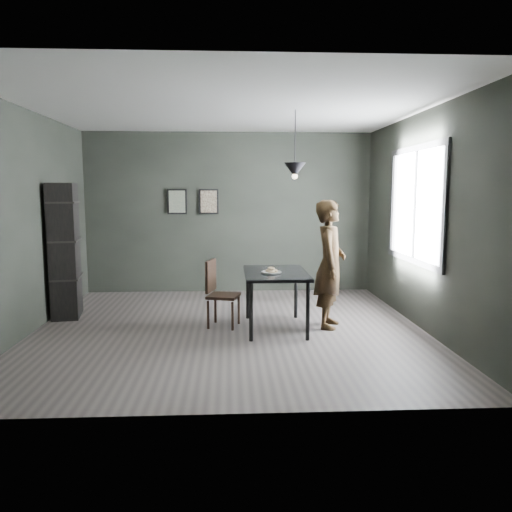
{
  "coord_description": "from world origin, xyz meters",
  "views": [
    {
      "loc": [
        0.01,
        -6.32,
        1.78
      ],
      "look_at": [
        0.35,
        0.05,
        0.95
      ],
      "focal_mm": 35.0,
      "sensor_mm": 36.0,
      "label": 1
    }
  ],
  "objects_px": {
    "shelf_unit": "(65,251)",
    "pendant_lamp": "(295,170)",
    "wood_chair": "(218,289)",
    "white_plate": "(271,273)",
    "cafe_table": "(276,278)",
    "woman": "(330,264)"
  },
  "relations": [
    {
      "from": "shelf_unit",
      "to": "wood_chair",
      "type": "bearing_deg",
      "value": -26.31
    },
    {
      "from": "woman",
      "to": "pendant_lamp",
      "type": "xyz_separation_m",
      "value": [
        -0.47,
        0.05,
        1.22
      ]
    },
    {
      "from": "white_plate",
      "to": "pendant_lamp",
      "type": "distance_m",
      "value": 1.35
    },
    {
      "from": "white_plate",
      "to": "wood_chair",
      "type": "height_order",
      "value": "wood_chair"
    },
    {
      "from": "cafe_table",
      "to": "pendant_lamp",
      "type": "bearing_deg",
      "value": 21.8
    },
    {
      "from": "shelf_unit",
      "to": "pendant_lamp",
      "type": "bearing_deg",
      "value": -22.29
    },
    {
      "from": "white_plate",
      "to": "shelf_unit",
      "type": "xyz_separation_m",
      "value": [
        -2.86,
        0.92,
        0.19
      ]
    },
    {
      "from": "cafe_table",
      "to": "woman",
      "type": "relative_size",
      "value": 0.72
    },
    {
      "from": "cafe_table",
      "to": "woman",
      "type": "height_order",
      "value": "woman"
    },
    {
      "from": "wood_chair",
      "to": "pendant_lamp",
      "type": "height_order",
      "value": "pendant_lamp"
    },
    {
      "from": "pendant_lamp",
      "to": "white_plate",
      "type": "bearing_deg",
      "value": -144.89
    },
    {
      "from": "shelf_unit",
      "to": "pendant_lamp",
      "type": "relative_size",
      "value": 2.19
    },
    {
      "from": "white_plate",
      "to": "wood_chair",
      "type": "relative_size",
      "value": 0.26
    },
    {
      "from": "wood_chair",
      "to": "pendant_lamp",
      "type": "distance_m",
      "value": 1.84
    },
    {
      "from": "cafe_table",
      "to": "white_plate",
      "type": "xyz_separation_m",
      "value": [
        -0.06,
        -0.12,
        0.08
      ]
    },
    {
      "from": "pendant_lamp",
      "to": "shelf_unit",
      "type": "bearing_deg",
      "value": 167.56
    },
    {
      "from": "wood_chair",
      "to": "shelf_unit",
      "type": "xyz_separation_m",
      "value": [
        -2.17,
        0.64,
        0.44
      ]
    },
    {
      "from": "cafe_table",
      "to": "shelf_unit",
      "type": "distance_m",
      "value": 3.04
    },
    {
      "from": "pendant_lamp",
      "to": "wood_chair",
      "type": "bearing_deg",
      "value": 176.68
    },
    {
      "from": "cafe_table",
      "to": "woman",
      "type": "distance_m",
      "value": 0.74
    },
    {
      "from": "white_plate",
      "to": "woman",
      "type": "bearing_deg",
      "value": 12.35
    },
    {
      "from": "shelf_unit",
      "to": "pendant_lamp",
      "type": "distance_m",
      "value": 3.43
    }
  ]
}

